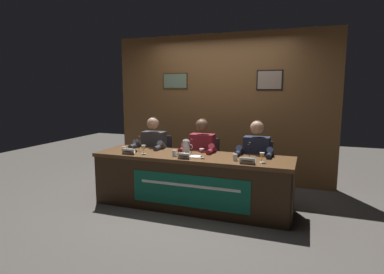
{
  "coord_description": "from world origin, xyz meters",
  "views": [
    {
      "loc": [
        1.5,
        -4.05,
        1.63
      ],
      "look_at": [
        0.0,
        0.0,
        0.99
      ],
      "focal_mm": 29.79,
      "sensor_mm": 36.0,
      "label": 1
    }
  ],
  "objects_px": {
    "juice_glass_left": "(143,148)",
    "conference_table": "(190,174)",
    "water_cup_left": "(124,150)",
    "nameplate_right": "(247,161)",
    "panelist_left": "(152,149)",
    "water_cup_right": "(235,158)",
    "juice_glass_right": "(262,156)",
    "microphone_left": "(136,146)",
    "water_pitcher_central": "(186,147)",
    "nameplate_left": "(128,151)",
    "document_stack_center": "(192,156)",
    "nameplate_center": "(184,156)",
    "microphone_right": "(248,154)",
    "chair_center": "(205,168)",
    "chair_right": "(257,172)",
    "microphone_center": "(189,150)",
    "water_cup_center": "(174,154)",
    "panelist_right": "(255,157)",
    "panelist_center": "(201,153)",
    "chair_left": "(158,164)",
    "juice_glass_center": "(202,151)"
  },
  "relations": [
    {
      "from": "microphone_left",
      "to": "nameplate_right",
      "type": "xyz_separation_m",
      "value": [
        1.68,
        -0.24,
        -0.03
      ]
    },
    {
      "from": "water_cup_right",
      "to": "nameplate_center",
      "type": "bearing_deg",
      "value": -168.65
    },
    {
      "from": "juice_glass_left",
      "to": "conference_table",
      "type": "bearing_deg",
      "value": 5.38
    },
    {
      "from": "microphone_left",
      "to": "panelist_right",
      "type": "distance_m",
      "value": 1.72
    },
    {
      "from": "chair_center",
      "to": "nameplate_right",
      "type": "height_order",
      "value": "chair_center"
    },
    {
      "from": "microphone_left",
      "to": "juice_glass_center",
      "type": "relative_size",
      "value": 1.74
    },
    {
      "from": "juice_glass_right",
      "to": "water_cup_right",
      "type": "xyz_separation_m",
      "value": [
        -0.34,
        -0.01,
        -0.05
      ]
    },
    {
      "from": "nameplate_center",
      "to": "water_cup_left",
      "type": "bearing_deg",
      "value": 174.72
    },
    {
      "from": "conference_table",
      "to": "water_cup_left",
      "type": "relative_size",
      "value": 32.35
    },
    {
      "from": "water_cup_left",
      "to": "juice_glass_right",
      "type": "relative_size",
      "value": 0.69
    },
    {
      "from": "water_cup_left",
      "to": "nameplate_center",
      "type": "xyz_separation_m",
      "value": [
        0.96,
        -0.09,
        0.0
      ]
    },
    {
      "from": "water_cup_center",
      "to": "panelist_right",
      "type": "height_order",
      "value": "panelist_right"
    },
    {
      "from": "juice_glass_center",
      "to": "microphone_center",
      "type": "height_order",
      "value": "microphone_center"
    },
    {
      "from": "nameplate_left",
      "to": "document_stack_center",
      "type": "height_order",
      "value": "nameplate_left"
    },
    {
      "from": "juice_glass_left",
      "to": "chair_center",
      "type": "height_order",
      "value": "chair_center"
    },
    {
      "from": "nameplate_right",
      "to": "juice_glass_right",
      "type": "bearing_deg",
      "value": 42.33
    },
    {
      "from": "panelist_right",
      "to": "nameplate_center",
      "type": "bearing_deg",
      "value": -142.22
    },
    {
      "from": "nameplate_left",
      "to": "chair_right",
      "type": "xyz_separation_m",
      "value": [
        1.67,
        0.83,
        -0.36
      ]
    },
    {
      "from": "panelist_center",
      "to": "chair_left",
      "type": "bearing_deg",
      "value": 166.35
    },
    {
      "from": "water_cup_center",
      "to": "chair_right",
      "type": "xyz_separation_m",
      "value": [
        1.01,
        0.74,
        -0.35
      ]
    },
    {
      "from": "nameplate_left",
      "to": "juice_glass_center",
      "type": "xyz_separation_m",
      "value": [
        1.04,
        0.13,
        0.05
      ]
    },
    {
      "from": "juice_glass_left",
      "to": "juice_glass_right",
      "type": "distance_m",
      "value": 1.64
    },
    {
      "from": "juice_glass_left",
      "to": "nameplate_center",
      "type": "distance_m",
      "value": 0.66
    },
    {
      "from": "chair_center",
      "to": "juice_glass_right",
      "type": "distance_m",
      "value": 1.27
    },
    {
      "from": "nameplate_center",
      "to": "water_cup_right",
      "type": "xyz_separation_m",
      "value": [
        0.65,
        0.13,
        -0.0
      ]
    },
    {
      "from": "microphone_left",
      "to": "water_pitcher_central",
      "type": "relative_size",
      "value": 1.03
    },
    {
      "from": "microphone_center",
      "to": "conference_table",
      "type": "bearing_deg",
      "value": -69.03
    },
    {
      "from": "chair_left",
      "to": "chair_right",
      "type": "height_order",
      "value": "same"
    },
    {
      "from": "conference_table",
      "to": "chair_left",
      "type": "bearing_deg",
      "value": 140.73
    },
    {
      "from": "juice_glass_center",
      "to": "microphone_center",
      "type": "bearing_deg",
      "value": 157.51
    },
    {
      "from": "nameplate_center",
      "to": "water_cup_right",
      "type": "height_order",
      "value": "water_cup_right"
    },
    {
      "from": "microphone_center",
      "to": "nameplate_right",
      "type": "distance_m",
      "value": 0.87
    },
    {
      "from": "water_cup_left",
      "to": "water_pitcher_central",
      "type": "bearing_deg",
      "value": 16.66
    },
    {
      "from": "microphone_left",
      "to": "juice_glass_right",
      "type": "distance_m",
      "value": 1.83
    },
    {
      "from": "microphone_left",
      "to": "microphone_right",
      "type": "relative_size",
      "value": 1.0
    },
    {
      "from": "panelist_left",
      "to": "microphone_center",
      "type": "bearing_deg",
      "value": -27.75
    },
    {
      "from": "water_cup_left",
      "to": "microphone_center",
      "type": "xyz_separation_m",
      "value": [
        0.95,
        0.13,
        0.04
      ]
    },
    {
      "from": "microphone_left",
      "to": "microphone_center",
      "type": "xyz_separation_m",
      "value": [
        0.84,
        -0.02,
        0.0
      ]
    },
    {
      "from": "water_cup_center",
      "to": "nameplate_right",
      "type": "relative_size",
      "value": 0.44
    },
    {
      "from": "microphone_left",
      "to": "juice_glass_right",
      "type": "xyz_separation_m",
      "value": [
        1.83,
        -0.1,
        0.01
      ]
    },
    {
      "from": "chair_center",
      "to": "microphone_right",
      "type": "bearing_deg",
      "value": -37.0
    },
    {
      "from": "water_cup_left",
      "to": "nameplate_right",
      "type": "relative_size",
      "value": 0.44
    },
    {
      "from": "microphone_right",
      "to": "document_stack_center",
      "type": "bearing_deg",
      "value": -172.45
    },
    {
      "from": "water_cup_right",
      "to": "document_stack_center",
      "type": "height_order",
      "value": "water_cup_right"
    },
    {
      "from": "chair_left",
      "to": "water_cup_center",
      "type": "distance_m",
      "value": 1.03
    },
    {
      "from": "conference_table",
      "to": "microphone_left",
      "type": "xyz_separation_m",
      "value": [
        -0.86,
        0.07,
        0.32
      ]
    },
    {
      "from": "microphone_center",
      "to": "juice_glass_left",
      "type": "bearing_deg",
      "value": -170.08
    },
    {
      "from": "panelist_left",
      "to": "water_cup_right",
      "type": "xyz_separation_m",
      "value": [
        1.45,
        -0.51,
        0.08
      ]
    },
    {
      "from": "chair_right",
      "to": "chair_center",
      "type": "bearing_deg",
      "value": 180.0
    },
    {
      "from": "water_pitcher_central",
      "to": "microphone_right",
      "type": "bearing_deg",
      "value": -6.16
    }
  ]
}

